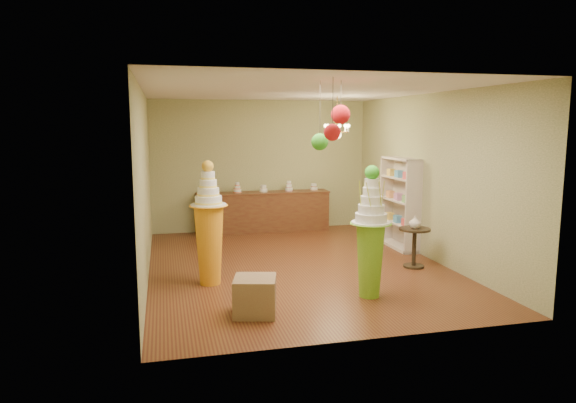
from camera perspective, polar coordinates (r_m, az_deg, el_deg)
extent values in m
plane|color=#582D18|center=(9.07, 0.90, -7.07)|extent=(6.50, 6.50, 0.00)
plane|color=silver|center=(8.76, 0.94, 12.20)|extent=(6.50, 6.50, 0.00)
cube|color=#999B6A|center=(11.95, -3.03, 3.99)|extent=(5.00, 0.04, 3.00)
cube|color=#999B6A|center=(5.73, 9.15, -0.98)|extent=(5.00, 0.04, 3.00)
cube|color=#999B6A|center=(8.51, -15.60, 1.88)|extent=(0.04, 6.50, 3.00)
cube|color=#999B6A|center=(9.72, 15.35, 2.68)|extent=(0.04, 6.50, 3.00)
cone|color=#73B828|center=(7.42, 9.09, -6.48)|extent=(0.53, 0.53, 1.06)
cylinder|color=white|center=(7.30, 9.19, -2.35)|extent=(0.71, 0.71, 0.03)
cylinder|color=white|center=(7.29, 9.20, -1.76)|extent=(0.58, 0.58, 0.12)
cylinder|color=white|center=(7.26, 9.23, -0.82)|extent=(0.48, 0.48, 0.12)
cylinder|color=white|center=(7.25, 9.25, 0.13)|extent=(0.39, 0.39, 0.12)
cylinder|color=white|center=(7.23, 9.27, 1.08)|extent=(0.32, 0.32, 0.12)
cylinder|color=white|center=(7.22, 9.30, 2.04)|extent=(0.26, 0.26, 0.12)
sphere|color=green|center=(7.20, 9.32, 3.20)|extent=(0.20, 0.20, 0.20)
cone|color=orange|center=(7.98, -8.72, -4.82)|extent=(0.51, 0.51, 1.22)
cylinder|color=white|center=(7.86, -8.82, -0.38)|extent=(0.61, 0.61, 0.03)
cylinder|color=white|center=(7.85, -8.83, 0.18)|extent=(0.46, 0.46, 0.12)
cylinder|color=white|center=(7.83, -8.85, 1.07)|extent=(0.37, 0.37, 0.12)
cylinder|color=white|center=(7.81, -8.87, 1.97)|extent=(0.29, 0.29, 0.12)
cylinder|color=white|center=(7.80, -8.89, 2.87)|extent=(0.23, 0.23, 0.12)
sphere|color=gold|center=(7.79, -8.91, 3.88)|extent=(0.18, 0.18, 0.18)
cube|color=olive|center=(6.76, -3.68, -10.42)|extent=(0.65, 0.65, 0.49)
cube|color=#58311B|center=(11.80, -2.73, -1.20)|extent=(3.00, 0.50, 0.90)
cube|color=#58311B|center=(11.74, -2.75, 0.99)|extent=(3.04, 0.54, 0.03)
cylinder|color=white|center=(11.56, -8.60, 1.27)|extent=(0.18, 0.18, 0.16)
cylinder|color=white|center=(11.62, -5.66, 1.56)|extent=(0.18, 0.18, 0.24)
cylinder|color=white|center=(11.72, -2.75, 1.45)|extent=(0.18, 0.18, 0.16)
cylinder|color=white|center=(11.85, 0.10, 1.73)|extent=(0.18, 0.18, 0.24)
cylinder|color=white|center=(12.01, 2.88, 1.62)|extent=(0.18, 0.18, 0.16)
cube|color=beige|center=(10.49, 13.01, -0.14)|extent=(0.04, 1.20, 1.80)
cube|color=beige|center=(10.48, 12.16, -2.33)|extent=(0.30, 1.14, 0.03)
cube|color=beige|center=(10.41, 12.23, 0.10)|extent=(0.30, 1.14, 0.03)
cube|color=beige|center=(10.35, 12.31, 2.56)|extent=(0.30, 1.14, 0.03)
cylinder|color=black|center=(9.20, 13.77, -6.98)|extent=(0.46, 0.46, 0.04)
cylinder|color=black|center=(9.12, 13.84, -5.07)|extent=(0.09, 0.09, 0.67)
cylinder|color=black|center=(9.05, 13.91, -3.01)|extent=(0.69, 0.69, 0.04)
imported|color=beige|center=(9.03, 13.94, -2.24)|extent=(0.23, 0.23, 0.21)
cylinder|color=#403B2E|center=(6.76, 5.90, 11.42)|extent=(0.01, 0.01, 0.43)
sphere|color=red|center=(6.76, 5.87, 9.59)|extent=(0.25, 0.25, 0.25)
cylinder|color=#403B2E|center=(6.79, 3.57, 9.95)|extent=(0.01, 0.01, 0.79)
sphere|color=green|center=(6.79, 3.54, 6.63)|extent=(0.22, 0.22, 0.22)
cylinder|color=#403B2E|center=(6.27, 4.99, 10.66)|extent=(0.01, 0.01, 0.65)
sphere|color=red|center=(6.27, 4.95, 7.67)|extent=(0.21, 0.21, 0.21)
cylinder|color=#EABA52|center=(10.26, 5.47, 10.22)|extent=(0.02, 0.02, 0.50)
cylinder|color=#EABA52|center=(10.25, 5.45, 8.54)|extent=(0.10, 0.10, 0.30)
sphere|color=#E2CB7C|center=(10.25, 5.43, 7.43)|extent=(0.18, 0.18, 0.18)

